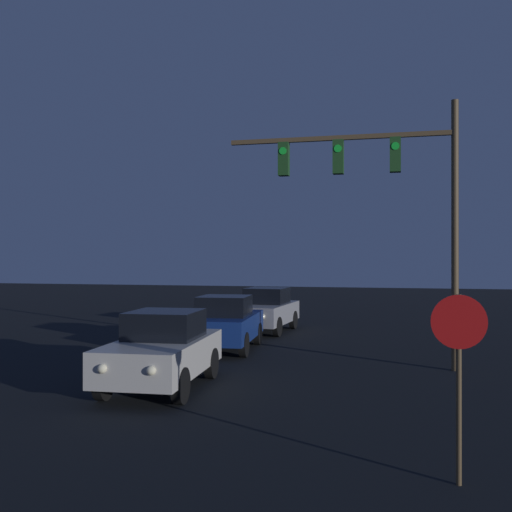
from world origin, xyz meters
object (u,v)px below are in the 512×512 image
object	(u,v)px
car_far	(266,310)
stop_sign	(459,353)
traffic_signal_mast	(387,186)
car_mid	(225,323)
car_near	(163,350)

from	to	relation	value
car_far	stop_sign	world-z (taller)	stop_sign
car_far	traffic_signal_mast	world-z (taller)	traffic_signal_mast
car_mid	stop_sign	xyz separation A→B (m)	(5.83, -9.39, 0.84)
traffic_signal_mast	stop_sign	bearing A→B (deg)	-83.04
car_mid	traffic_signal_mast	distance (m)	6.49
car_far	car_near	bearing A→B (deg)	93.25
car_far	traffic_signal_mast	xyz separation A→B (m)	(4.60, -6.29, 3.89)
car_mid	car_near	bearing A→B (deg)	-92.57
car_far	car_mid	bearing A→B (deg)	90.65
car_mid	car_far	size ratio (longest dim) A/B	1.00
traffic_signal_mast	car_far	bearing A→B (deg)	126.19
traffic_signal_mast	stop_sign	size ratio (longest dim) A/B	2.85
stop_sign	car_mid	bearing A→B (deg)	121.83
car_mid	stop_sign	size ratio (longest dim) A/B	1.69
car_near	car_mid	world-z (taller)	same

